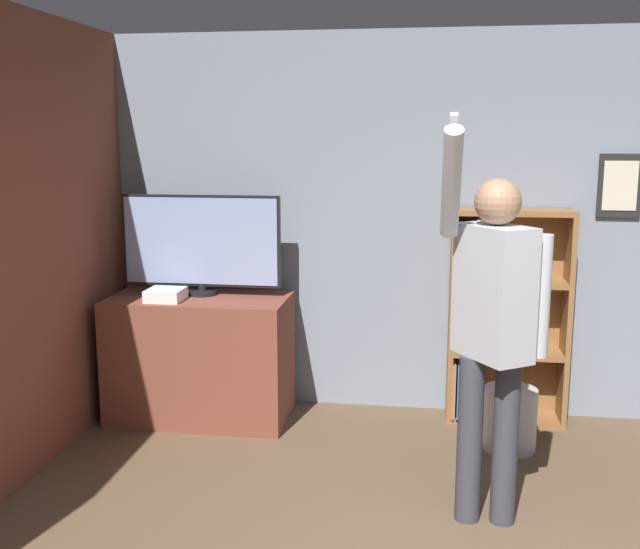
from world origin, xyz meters
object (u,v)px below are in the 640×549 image
object	(u,v)px
person	(493,320)
waste_bin	(510,419)
television	(201,243)
game_console	(166,295)
bookshelf	(495,320)

from	to	relation	value
person	waste_bin	bearing A→B (deg)	133.32
television	person	bearing A→B (deg)	-34.13
television	game_console	world-z (taller)	television
waste_bin	television	bearing A→B (deg)	171.13
bookshelf	waste_bin	xyz separation A→B (m)	(0.07, -0.51, -0.52)
game_console	waste_bin	distance (m)	2.41
person	television	bearing A→B (deg)	-158.18
bookshelf	person	world-z (taller)	person
game_console	person	size ratio (longest dim) A/B	0.12
game_console	person	distance (m)	2.35
television	game_console	xyz separation A→B (m)	(-0.19, -0.23, -0.32)
television	waste_bin	world-z (taller)	television
game_console	bookshelf	size ratio (longest dim) A/B	0.16
game_console	bookshelf	distance (m)	2.28
bookshelf	television	bearing A→B (deg)	-175.10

